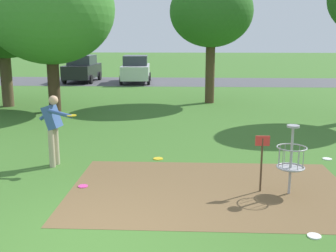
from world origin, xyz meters
TOP-DOWN VIEW (x-y plane):
  - ground_plane at (0.00, 0.00)m, footprint 160.00×160.00m
  - dirt_tee_pad at (1.85, 2.27)m, footprint 5.67×3.69m
  - disc_golf_basket at (3.35, 2.17)m, footprint 0.98×0.58m
  - player_throwing at (-1.80, 3.73)m, footprint 1.05×0.64m
  - frisbee_near_basket at (4.95, 4.58)m, footprint 0.23×0.23m
  - frisbee_by_tee at (0.64, 4.39)m, footprint 0.25×0.25m
  - frisbee_far_left at (3.37, 0.36)m, footprint 0.22×0.22m
  - frisbee_far_right at (-0.78, 2.34)m, footprint 0.21×0.21m
  - tree_near_left at (-4.16, 11.04)m, footprint 5.20×5.20m
  - tree_mid_center at (-6.69, 12.27)m, footprint 5.41×5.41m
  - tree_mid_right at (2.42, 13.73)m, footprint 3.79×3.79m
  - parking_lot_strip at (0.00, 23.12)m, footprint 36.00×6.00m
  - parked_car_leftmost at (-5.97, 22.78)m, footprint 2.01×4.22m
  - parked_car_center_left at (-2.18, 22.38)m, footprint 2.20×4.32m

SIDE VIEW (x-z plane):
  - ground_plane at x=0.00m, z-range 0.00..0.00m
  - parking_lot_strip at x=0.00m, z-range 0.00..0.01m
  - dirt_tee_pad at x=1.85m, z-range 0.00..0.01m
  - frisbee_near_basket at x=4.95m, z-range 0.00..0.02m
  - frisbee_by_tee at x=0.64m, z-range 0.00..0.02m
  - frisbee_far_left at x=3.37m, z-range 0.00..0.02m
  - frisbee_far_right at x=-0.78m, z-range 0.00..0.02m
  - disc_golf_basket at x=3.35m, z-range 0.06..1.45m
  - parked_car_leftmost at x=-5.97m, z-range 0.00..1.84m
  - parked_car_center_left at x=-2.18m, z-range 0.00..1.84m
  - player_throwing at x=-1.80m, z-range 0.13..1.84m
  - tree_near_left at x=-4.16m, z-range 0.97..7.35m
  - tree_mid_right at x=2.42m, z-range 1.26..7.07m
  - tree_mid_center at x=-6.69m, z-range 1.05..7.79m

